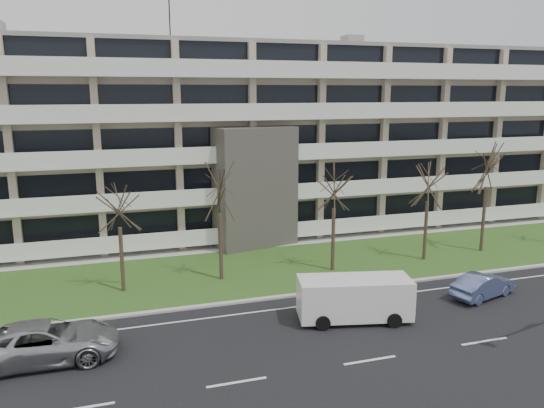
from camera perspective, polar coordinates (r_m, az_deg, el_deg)
name	(u,v)px	position (r m, az deg, el deg)	size (l,w,h in m)	color
ground	(370,360)	(24.57, 10.49, -16.21)	(160.00, 160.00, 0.00)	black
grass_verge	(278,268)	(35.58, 0.64, -6.85)	(90.00, 10.00, 0.06)	#34541C
curb	(305,294)	(31.15, 3.54, -9.62)	(90.00, 0.35, 0.12)	#B2B2AD
sidewalk	(256,245)	(40.59, -1.77, -4.43)	(90.00, 2.00, 0.08)	#B2B2AD
lane_edge_line	(314,304)	(29.88, 4.58, -10.72)	(90.00, 0.12, 0.01)	white
apartment_building	(233,138)	(45.70, -4.18, 7.07)	(60.50, 15.10, 18.75)	tan
silver_pickup	(45,342)	(25.78, -23.23, -13.46)	(2.89, 6.28, 1.74)	#A7AAAE
blue_sedan	(483,286)	(32.84, 21.74, -8.15)	(1.47, 4.22, 1.39)	#6574B0
white_van	(356,295)	(27.80, 9.01, -9.67)	(6.06, 3.32, 2.22)	white
tree_2	(118,202)	(31.30, -16.21, 0.24)	(3.48, 3.48, 6.96)	#382B21
tree_3	(220,187)	(32.09, -5.66, 1.80)	(3.78, 3.78, 7.56)	#382B21
tree_4	(334,184)	(33.89, 6.73, 2.18)	(3.73, 3.73, 7.45)	#382B21
tree_5	(429,178)	(37.42, 16.51, 2.69)	(3.73, 3.73, 7.45)	#382B21
tree_6	(488,161)	(40.74, 22.25, 4.32)	(4.31, 4.31, 8.62)	#382B21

